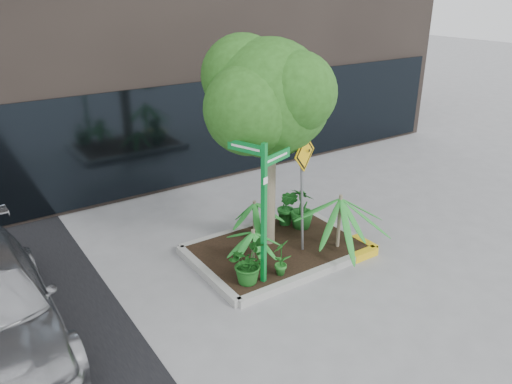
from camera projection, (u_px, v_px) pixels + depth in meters
ground at (278, 262)px, 9.59m from camera, size 80.00×80.00×0.00m
planter at (279, 249)px, 9.88m from camera, size 3.35×2.36×0.15m
tree at (269, 99)px, 8.97m from camera, size 2.78×2.47×4.17m
palm_front at (341, 198)px, 9.48m from camera, size 1.24×1.24×1.38m
palm_left at (253, 232)px, 8.98m from camera, size 0.81×0.81×0.90m
palm_back at (254, 203)px, 10.35m from camera, size 0.72×0.72×0.80m
shrub_a at (247, 262)px, 8.57m from camera, size 0.96×0.96×0.76m
shrub_b at (302, 208)px, 10.48m from camera, size 0.62×0.62×0.89m
shrub_c at (281, 257)px, 8.80m from camera, size 0.50×0.50×0.71m
shrub_d at (287, 207)px, 10.61m from camera, size 0.62×0.62×0.82m
street_sign_post at (263, 201)px, 8.22m from camera, size 0.95×0.76×2.67m
cattle_sign at (303, 173)px, 9.16m from camera, size 0.67×0.30×2.34m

